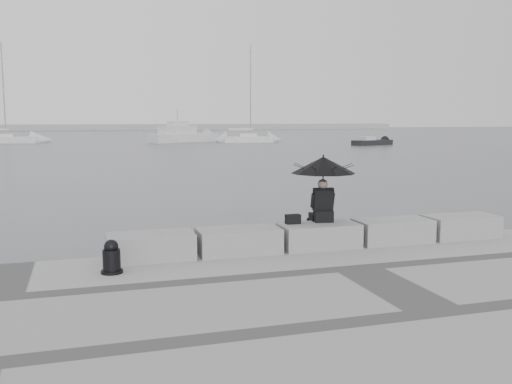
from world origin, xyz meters
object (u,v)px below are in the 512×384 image
object	(u,v)px
sailboat_right	(248,138)
mooring_bollard	(112,259)
seated_person	(323,172)
motor_cruiser	(184,135)
small_motorboat	(372,142)
sailboat_left	(2,139)

from	to	relation	value
sailboat_right	mooring_bollard	bearing A→B (deg)	-102.10
seated_person	motor_cruiser	xyz separation A→B (m)	(8.52, 65.93, -1.15)
seated_person	small_motorboat	xyz separation A→B (m)	(28.74, 50.81, -1.72)
sailboat_right	sailboat_left	bearing A→B (deg)	172.79
mooring_bollard	sailboat_left	distance (m)	71.47
sailboat_left	seated_person	bearing A→B (deg)	-73.46
sailboat_left	mooring_bollard	bearing A→B (deg)	-77.01
sailboat_left	sailboat_right	size ratio (longest dim) A/B	1.00
seated_person	motor_cruiser	bearing A→B (deg)	92.68
motor_cruiser	seated_person	bearing A→B (deg)	-120.90
seated_person	sailboat_right	xyz separation A→B (m)	(16.49, 62.41, -1.50)
sailboat_right	motor_cruiser	world-z (taller)	sailboat_right
mooring_bollard	sailboat_right	xyz separation A→B (m)	(20.81, 63.39, -0.20)
sailboat_right	motor_cruiser	xyz separation A→B (m)	(-7.97, 3.52, 0.35)
mooring_bollard	motor_cruiser	bearing A→B (deg)	79.14
seated_person	motor_cruiser	world-z (taller)	motor_cruiser
mooring_bollard	motor_cruiser	xyz separation A→B (m)	(12.83, 66.91, 0.15)
sailboat_left	motor_cruiser	xyz separation A→B (m)	(23.12, -3.82, 0.38)
sailboat_right	small_motorboat	bearing A→B (deg)	-37.35
sailboat_left	sailboat_right	world-z (taller)	same
mooring_bollard	sailboat_right	world-z (taller)	sailboat_right
small_motorboat	motor_cruiser	bearing A→B (deg)	124.43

